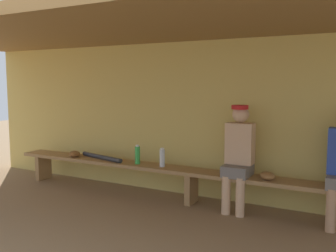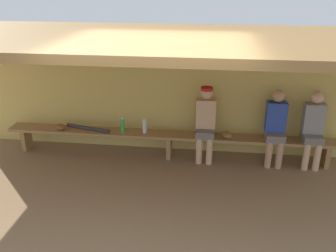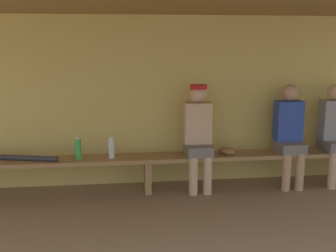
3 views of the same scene
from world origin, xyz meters
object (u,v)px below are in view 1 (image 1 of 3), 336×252
bench (191,175)px  baseball_bat (102,157)px  water_bottle_green (138,155)px  water_bottle_clear (162,158)px  baseball_glove_worn (75,154)px  baseball_glove_tan (267,176)px  player_shirtless_tan (239,153)px

bench → baseball_bat: bearing=-180.0°
water_bottle_green → water_bottle_clear: size_ratio=1.05×
baseball_glove_worn → bench: bearing=-138.1°
baseball_glove_worn → baseball_bat: (0.51, 0.04, -0.01)m
water_bottle_green → baseball_glove_tan: (1.86, 0.00, -0.09)m
baseball_bat → water_bottle_green: bearing=11.7°
baseball_bat → player_shirtless_tan: bearing=13.9°
player_shirtless_tan → baseball_bat: 2.17m
baseball_glove_tan → water_bottle_clear: bearing=58.0°
bench → water_bottle_clear: bearing=-178.0°
player_shirtless_tan → baseball_glove_worn: bearing=-179.1°
bench → water_bottle_green: bearing=-178.3°
baseball_glove_tan → baseball_bat: size_ratio=0.27×
player_shirtless_tan → baseball_glove_worn: (-2.66, -0.04, -0.24)m
water_bottle_clear → baseball_glove_tan: 1.46m
bench → water_bottle_clear: water_bottle_clear is taller
water_bottle_green → baseball_glove_worn: bearing=-179.4°
bench → water_bottle_clear: size_ratio=22.60×
baseball_glove_tan → baseball_glove_worn: size_ratio=1.00×
water_bottle_green → water_bottle_clear: 0.40m
baseball_glove_worn → player_shirtless_tan: bearing=-138.3°
bench → player_shirtless_tan: player_shirtless_tan is taller
bench → player_shirtless_tan: (0.64, 0.00, 0.36)m
baseball_glove_worn → baseball_bat: size_ratio=0.27×
baseball_bat → water_bottle_clear: bearing=13.0°
bench → water_bottle_green: water_bottle_green is taller
player_shirtless_tan → water_bottle_green: 1.49m
bench → baseball_glove_worn: bearing=-178.9°
water_bottle_clear → baseball_bat: bearing=179.2°
player_shirtless_tan → water_bottle_clear: bearing=-179.0°
water_bottle_green → baseball_bat: (-0.67, 0.03, -0.10)m
water_bottle_clear → baseball_bat: 1.07m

